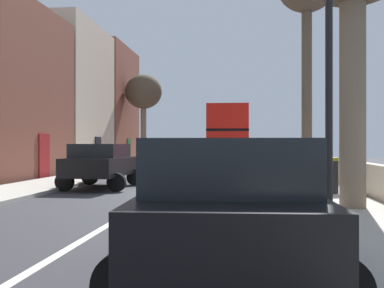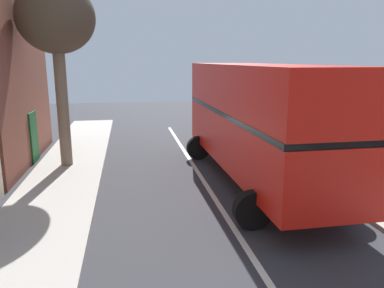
# 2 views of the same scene
# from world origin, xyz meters

# --- Properties ---
(double_decker_bus) EXTENTS (3.65, 10.16, 4.06)m
(double_decker_bus) POSITION_xyz_m (1.70, 15.75, 2.35)
(double_decker_bus) COLOR red
(double_decker_bus) RESTS_ON ground
(street_tree_left_2) EXTENTS (2.86, 2.86, 6.94)m
(street_tree_left_2) POSITION_xyz_m (-5.03, 18.85, 5.60)
(street_tree_left_2) COLOR #7A6B56
(street_tree_left_2) RESTS_ON sidewalk_left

